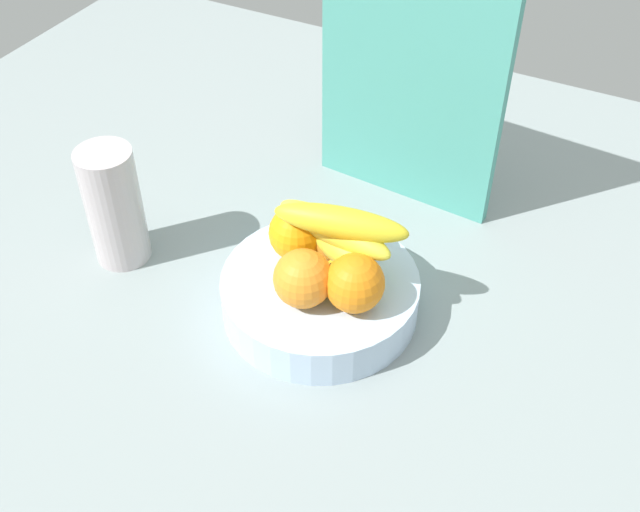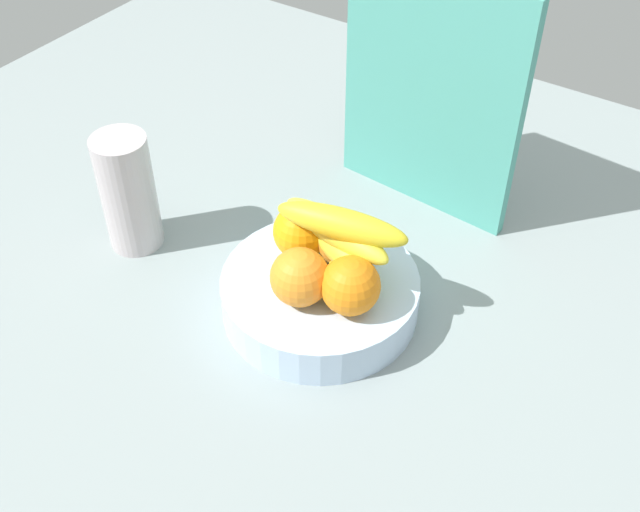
{
  "view_description": "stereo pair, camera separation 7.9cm",
  "coord_description": "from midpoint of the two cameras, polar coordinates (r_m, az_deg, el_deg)",
  "views": [
    {
      "loc": [
        30.25,
        -66.87,
        75.38
      ],
      "look_at": [
        -2.7,
        -2.87,
        9.56
      ],
      "focal_mm": 43.97,
      "sensor_mm": 36.0,
      "label": 1
    },
    {
      "loc": [
        37.07,
        -62.87,
        75.38
      ],
      "look_at": [
        -2.7,
        -2.87,
        9.56
      ],
      "focal_mm": 43.97,
      "sensor_mm": 36.0,
      "label": 2
    }
  ],
  "objects": [
    {
      "name": "orange_center",
      "position": [
        1.01,
        -0.68,
        1.31
      ],
      "size": [
        7.4,
        7.4,
        7.4
      ],
      "primitive_type": "sphere",
      "color": "orange",
      "rests_on": "fruit_bowl"
    },
    {
      "name": "banana_bunch",
      "position": [
        0.98,
        -0.94,
        1.23
      ],
      "size": [
        18.77,
        15.08,
        10.6
      ],
      "color": "yellow",
      "rests_on": "fruit_bowl"
    },
    {
      "name": "ground_plane",
      "position": [
        1.06,
        -0.13,
        -4.01
      ],
      "size": [
        180.0,
        140.0,
        3.0
      ],
      "primitive_type": "cube",
      "color": "gray"
    },
    {
      "name": "orange_front_left",
      "position": [
        0.95,
        -3.63,
        -1.74
      ],
      "size": [
        7.4,
        7.4,
        7.4
      ],
      "primitive_type": "sphere",
      "color": "orange",
      "rests_on": "fruit_bowl"
    },
    {
      "name": "orange_front_right",
      "position": [
        0.94,
        0.14,
        -2.09
      ],
      "size": [
        7.4,
        7.4,
        7.4
      ],
      "primitive_type": "sphere",
      "color": "orange",
      "rests_on": "fruit_bowl"
    },
    {
      "name": "orange_back_left",
      "position": [
        1.01,
        -4.03,
        1.5
      ],
      "size": [
        7.4,
        7.4,
        7.4
      ],
      "primitive_type": "sphere",
      "color": "orange",
      "rests_on": "fruit_bowl"
    },
    {
      "name": "cutting_board",
      "position": [
        1.13,
        4.53,
        11.92
      ],
      "size": [
        28.05,
        4.03,
        36.0
      ],
      "primitive_type": "cube",
      "rotation": [
        0.0,
        0.0,
        -0.08
      ],
      "color": "teal",
      "rests_on": "ground_plane"
    },
    {
      "name": "thermos_tumbler",
      "position": [
        1.11,
        -16.76,
        3.42
      ],
      "size": [
        7.69,
        7.69,
        17.61
      ],
      "primitive_type": "cylinder",
      "color": "#BDB1B4",
      "rests_on": "ground_plane"
    },
    {
      "name": "fruit_bowl",
      "position": [
        1.02,
        -2.22,
        -2.89
      ],
      "size": [
        25.76,
        25.76,
        5.56
      ],
      "primitive_type": "cylinder",
      "color": "silver",
      "rests_on": "ground_plane"
    }
  ]
}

